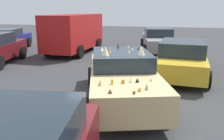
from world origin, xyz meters
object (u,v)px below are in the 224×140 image
at_px(art_car_decorated, 122,76).
at_px(parked_sedan_far_left, 158,40).
at_px(parked_van_near_left, 74,32).
at_px(parked_sedan_near_right, 182,58).
at_px(parked_sedan_row_back_far, 6,39).

xyz_separation_m(art_car_decorated, parked_sedan_far_left, (8.39, -0.61, 0.02)).
relative_size(art_car_decorated, parked_sedan_far_left, 1.04).
xyz_separation_m(parked_van_near_left, parked_sedan_near_right, (-3.89, -6.13, -0.57)).
distance_m(parked_sedan_near_right, parked_sedan_row_back_far, 11.51).
relative_size(parked_van_near_left, parked_sedan_far_left, 1.09).
xyz_separation_m(art_car_decorated, parked_sedan_row_back_far, (6.92, 9.06, -0.02)).
bearing_deg(parked_van_near_left, parked_sedan_near_right, -120.16).
bearing_deg(parked_sedan_near_right, art_car_decorated, 154.92).
relative_size(parked_sedan_near_right, parked_sedan_row_back_far, 1.01).
height_order(parked_van_near_left, parked_sedan_near_right, parked_van_near_left).
height_order(art_car_decorated, parked_sedan_far_left, art_car_decorated).
distance_m(parked_van_near_left, parked_sedan_row_back_far, 4.77).
xyz_separation_m(parked_sedan_near_right, parked_sedan_far_left, (5.26, 1.20, 0.03)).
xyz_separation_m(parked_van_near_left, parked_sedan_far_left, (1.37, -4.93, -0.54)).
distance_m(art_car_decorated, parked_van_near_left, 8.26).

